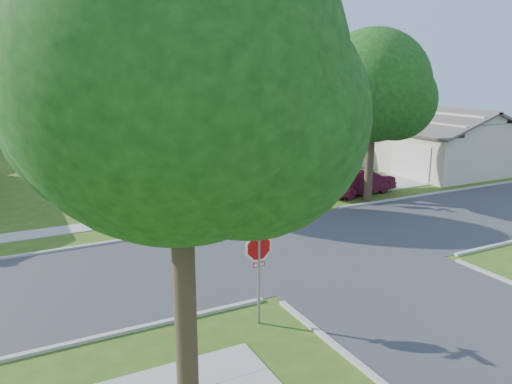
{
  "coord_description": "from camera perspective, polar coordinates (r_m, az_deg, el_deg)",
  "views": [
    {
      "loc": [
        -10.31,
        -15.47,
        6.6
      ],
      "look_at": [
        -0.99,
        2.68,
        1.6
      ],
      "focal_mm": 35.0,
      "sensor_mm": 36.0,
      "label": 1
    }
  ],
  "objects": [
    {
      "name": "ground",
      "position": [
        19.73,
        6.16,
        -5.86
      ],
      "size": [
        100.0,
        100.0,
        0.0
      ],
      "primitive_type": "plane",
      "color": "#325316",
      "rests_on": "ground"
    },
    {
      "name": "road_ns",
      "position": [
        19.73,
        6.16,
        -5.84
      ],
      "size": [
        7.0,
        100.0,
        0.02
      ],
      "primitive_type": "cube",
      "color": "#333335",
      "rests_on": "ground"
    },
    {
      "name": "sidewalk_ne",
      "position": [
        45.08,
        -5.55,
        5.32
      ],
      "size": [
        1.2,
        40.0,
        0.04
      ],
      "primitive_type": "cube",
      "color": "#9E9B91",
      "rests_on": "ground"
    },
    {
      "name": "sidewalk_nw",
      "position": [
        42.2,
        -21.16,
        3.87
      ],
      "size": [
        1.2,
        40.0,
        0.04
      ],
      "primitive_type": "cube",
      "color": "#9E9B91",
      "rests_on": "ground"
    },
    {
      "name": "driveway",
      "position": [
        29.74,
        11.42,
        0.72
      ],
      "size": [
        8.8,
        3.6,
        0.05
      ],
      "primitive_type": "cube",
      "color": "#9E9B91",
      "rests_on": "ground"
    },
    {
      "name": "stop_sign_sw",
      "position": [
        12.98,
        0.31,
        -6.85
      ],
      "size": [
        1.05,
        0.8,
        2.98
      ],
      "color": "gray",
      "rests_on": "ground"
    },
    {
      "name": "stop_sign_ne",
      "position": [
        25.56,
        9.34,
        3.29
      ],
      "size": [
        1.05,
        0.8,
        2.98
      ],
      "color": "gray",
      "rests_on": "ground"
    },
    {
      "name": "tree_e_near",
      "position": [
        28.76,
        4.52,
        11.82
      ],
      "size": [
        4.97,
        4.8,
        8.28
      ],
      "color": "#38281C",
      "rests_on": "ground"
    },
    {
      "name": "tree_e_mid",
      "position": [
        39.47,
        -4.86,
        13.22
      ],
      "size": [
        5.59,
        5.4,
        9.21
      ],
      "color": "#38281C",
      "rests_on": "ground"
    },
    {
      "name": "tree_e_far",
      "position": [
        51.72,
        -10.51,
        12.86
      ],
      "size": [
        5.17,
        5.0,
        8.72
      ],
      "color": "#38281C",
      "rests_on": "ground"
    },
    {
      "name": "tree_w_near",
      "position": [
        25.13,
        -14.48,
        12.24
      ],
      "size": [
        5.38,
        5.2,
        8.97
      ],
      "color": "#38281C",
      "rests_on": "ground"
    },
    {
      "name": "tree_w_mid",
      "position": [
        36.92,
        -18.83,
        12.89
      ],
      "size": [
        5.8,
        5.6,
        9.56
      ],
      "color": "#38281C",
      "rests_on": "ground"
    },
    {
      "name": "tree_w_far",
      "position": [
        49.81,
        -21.1,
        11.62
      ],
      "size": [
        4.76,
        4.6,
        8.04
      ],
      "color": "#38281C",
      "rests_on": "ground"
    },
    {
      "name": "tree_sw_corner",
      "position": [
        8.96,
        -8.62,
        11.46
      ],
      "size": [
        6.21,
        6.0,
        9.55
      ],
      "color": "#38281C",
      "rests_on": "ground"
    },
    {
      "name": "tree_ne_corner",
      "position": [
        25.81,
        13.34,
        11.17
      ],
      "size": [
        5.8,
        5.6,
        8.66
      ],
      "color": "#38281C",
      "rests_on": "ground"
    },
    {
      "name": "house_ne_near",
      "position": [
        37.66,
        17.55,
        5.37
      ],
      "size": [
        8.42,
        13.6,
        4.23
      ],
      "color": "beige",
      "rests_on": "ground"
    },
    {
      "name": "house_ne_far",
      "position": [
        51.91,
        3.44,
        8.13
      ],
      "size": [
        8.42,
        13.6,
        4.23
      ],
      "color": "beige",
      "rests_on": "ground"
    },
    {
      "name": "car_driveway",
      "position": [
        27.67,
        11.69,
        1.24
      ],
      "size": [
        4.61,
        2.16,
        1.46
      ],
      "primitive_type": "imported",
      "rotation": [
        0.0,
        0.0,
        1.71
      ],
      "color": "#501023",
      "rests_on": "ground"
    },
    {
      "name": "car_curb_east",
      "position": [
        48.17,
        -10.76,
        6.64
      ],
      "size": [
        2.44,
        4.99,
        1.64
      ],
      "primitive_type": "imported",
      "rotation": [
        0.0,
        0.0,
        -0.11
      ],
      "color": "black",
      "rests_on": "ground"
    },
    {
      "name": "car_curb_west",
      "position": [
        52.69,
        -19.38,
        6.56
      ],
      "size": [
        2.13,
        4.81,
        1.37
      ],
      "primitive_type": "imported",
      "rotation": [
        0.0,
        0.0,
        3.19
      ],
      "color": "black",
      "rests_on": "ground"
    }
  ]
}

